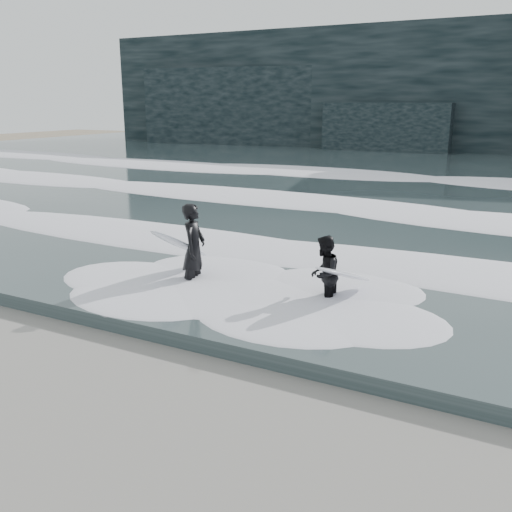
% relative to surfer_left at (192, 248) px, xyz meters
% --- Properties ---
extents(ground, '(120.00, 120.00, 0.00)m').
position_rel_surfer_left_xyz_m(ground, '(2.47, -5.70, -1.01)').
color(ground, '#846F50').
rests_on(ground, ground).
extents(sea, '(90.00, 52.00, 0.30)m').
position_rel_surfer_left_xyz_m(sea, '(2.47, 23.30, -0.86)').
color(sea, '#334142').
rests_on(sea, ground).
extents(headland, '(70.00, 9.00, 10.00)m').
position_rel_surfer_left_xyz_m(headland, '(2.47, 40.30, 3.99)').
color(headland, black).
rests_on(headland, ground).
extents(foam_near, '(60.00, 3.20, 0.20)m').
position_rel_surfer_left_xyz_m(foam_near, '(2.47, 3.30, -0.61)').
color(foam_near, white).
rests_on(foam_near, sea).
extents(foam_mid, '(60.00, 4.00, 0.24)m').
position_rel_surfer_left_xyz_m(foam_mid, '(2.47, 10.30, -0.59)').
color(foam_mid, white).
rests_on(foam_mid, sea).
extents(foam_far, '(60.00, 4.80, 0.30)m').
position_rel_surfer_left_xyz_m(foam_far, '(2.47, 19.30, -0.56)').
color(foam_far, white).
rests_on(foam_far, sea).
extents(surfer_left, '(1.05, 1.93, 2.01)m').
position_rel_surfer_left_xyz_m(surfer_left, '(0.00, 0.00, 0.00)').
color(surfer_left, black).
rests_on(surfer_left, ground).
extents(surfer_right, '(1.24, 1.96, 1.57)m').
position_rel_surfer_left_xyz_m(surfer_right, '(3.10, 0.22, -0.21)').
color(surfer_right, black).
rests_on(surfer_right, ground).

